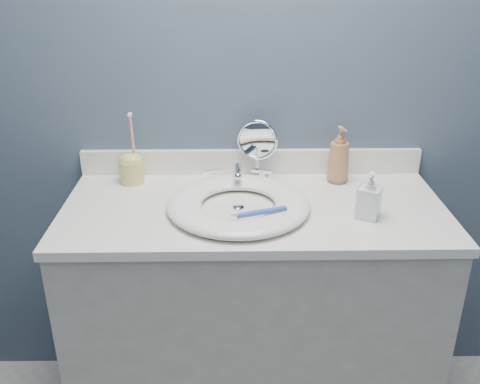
{
  "coord_description": "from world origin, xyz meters",
  "views": [
    {
      "loc": [
        -0.07,
        -0.56,
        1.63
      ],
      "look_at": [
        -0.04,
        0.94,
        0.94
      ],
      "focal_mm": 40.0,
      "sensor_mm": 36.0,
      "label": 1
    }
  ],
  "objects_px": {
    "makeup_mirror": "(257,147)",
    "toothbrush_holder": "(131,167)",
    "soap_bottle_amber": "(339,155)",
    "soap_bottle_clear": "(369,195)"
  },
  "relations": [
    {
      "from": "soap_bottle_amber",
      "to": "toothbrush_holder",
      "type": "distance_m",
      "value": 0.72
    },
    {
      "from": "toothbrush_holder",
      "to": "soap_bottle_clear",
      "type": "bearing_deg",
      "value": -20.16
    },
    {
      "from": "makeup_mirror",
      "to": "soap_bottle_clear",
      "type": "bearing_deg",
      "value": -31.17
    },
    {
      "from": "makeup_mirror",
      "to": "soap_bottle_amber",
      "type": "xyz_separation_m",
      "value": [
        0.28,
        -0.04,
        -0.02
      ]
    },
    {
      "from": "makeup_mirror",
      "to": "toothbrush_holder",
      "type": "relative_size",
      "value": 0.86
    },
    {
      "from": "makeup_mirror",
      "to": "toothbrush_holder",
      "type": "bearing_deg",
      "value": -163.47
    },
    {
      "from": "soap_bottle_clear",
      "to": "makeup_mirror",
      "type": "bearing_deg",
      "value": 163.31
    },
    {
      "from": "soap_bottle_amber",
      "to": "toothbrush_holder",
      "type": "height_order",
      "value": "toothbrush_holder"
    },
    {
      "from": "makeup_mirror",
      "to": "soap_bottle_amber",
      "type": "distance_m",
      "value": 0.28
    },
    {
      "from": "soap_bottle_amber",
      "to": "soap_bottle_clear",
      "type": "bearing_deg",
      "value": -94.68
    }
  ]
}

